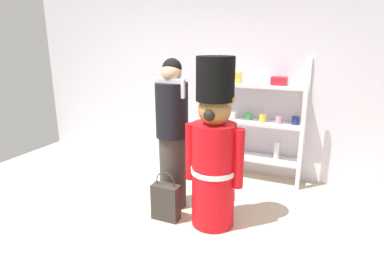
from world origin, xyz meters
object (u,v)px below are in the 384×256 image
object	(u,v)px
teddy_bear_guard	(214,151)
shopping_bag	(165,201)
merchandise_shelf	(256,119)
person_shopper	(172,133)

from	to	relation	value
teddy_bear_guard	shopping_bag	world-z (taller)	teddy_bear_guard
merchandise_shelf	person_shopper	xyz separation A→B (m)	(-0.68, -1.16, 0.04)
teddy_bear_guard	shopping_bag	distance (m)	0.79
person_shopper	shopping_bag	bearing A→B (deg)	-78.77
teddy_bear_guard	shopping_bag	size ratio (longest dim) A/B	3.20
merchandise_shelf	person_shopper	world-z (taller)	person_shopper
teddy_bear_guard	shopping_bag	xyz separation A→B (m)	(-0.50, -0.13, -0.60)
shopping_bag	person_shopper	bearing A→B (deg)	101.23
merchandise_shelf	person_shopper	size ratio (longest dim) A/B	0.98
merchandise_shelf	shopping_bag	bearing A→B (deg)	-112.96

